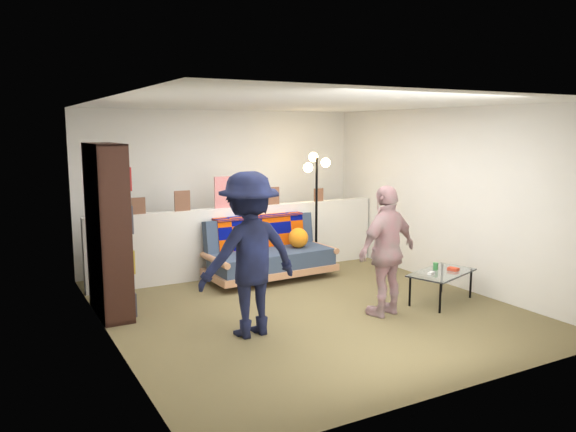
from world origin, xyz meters
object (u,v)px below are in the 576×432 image
object	(u,v)px
coffee_table	(442,274)
floor_lamp	(316,187)
person_right	(387,251)
futon_sofa	(270,253)
person_left	(249,254)
bookshelf	(108,236)

from	to	relation	value
coffee_table	floor_lamp	size ratio (longest dim) A/B	0.57
coffee_table	floor_lamp	xyz separation A→B (m)	(-0.50, 2.16, 0.90)
floor_lamp	person_right	bearing A→B (deg)	-100.42
futon_sofa	floor_lamp	bearing A→B (deg)	10.35
floor_lamp	person_left	xyz separation A→B (m)	(-2.04, -2.03, -0.41)
futon_sofa	coffee_table	size ratio (longest dim) A/B	1.83
person_left	coffee_table	bearing A→B (deg)	172.12
futon_sofa	floor_lamp	xyz separation A→B (m)	(0.86, 0.16, 0.89)
bookshelf	person_right	bearing A→B (deg)	-29.50
person_left	person_right	xyz separation A→B (m)	(1.63, -0.18, -0.10)
bookshelf	person_left	bearing A→B (deg)	-50.68
bookshelf	floor_lamp	distance (m)	3.26
person_left	futon_sofa	bearing A→B (deg)	-127.14
person_right	floor_lamp	bearing A→B (deg)	-112.03
futon_sofa	coffee_table	world-z (taller)	futon_sofa
coffee_table	person_left	distance (m)	2.59
floor_lamp	coffee_table	bearing A→B (deg)	-77.09
bookshelf	floor_lamp	size ratio (longest dim) A/B	1.11
person_left	person_right	bearing A→B (deg)	168.63
coffee_table	person_left	bearing A→B (deg)	177.03
futon_sofa	bookshelf	world-z (taller)	bookshelf
bookshelf	person_right	size ratio (longest dim) A/B	1.31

